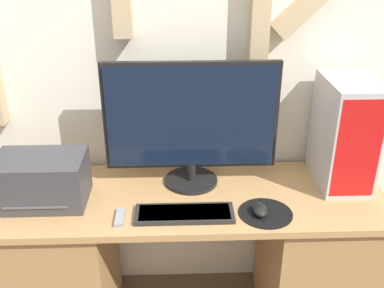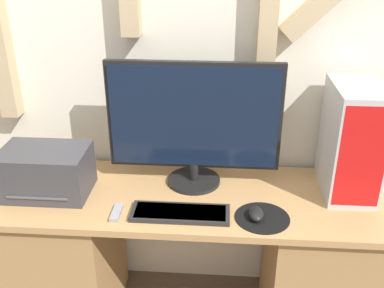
{
  "view_description": "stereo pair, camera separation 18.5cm",
  "coord_description": "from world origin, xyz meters",
  "px_view_note": "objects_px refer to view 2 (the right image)",
  "views": [
    {
      "loc": [
        -0.05,
        -1.38,
        1.78
      ],
      "look_at": [
        0.01,
        0.29,
        0.97
      ],
      "focal_mm": 42.0,
      "sensor_mm": 36.0,
      "label": 1
    },
    {
      "loc": [
        0.14,
        -1.38,
        1.78
      ],
      "look_at": [
        0.01,
        0.29,
        0.97
      ],
      "focal_mm": 42.0,
      "sensor_mm": 36.0,
      "label": 2
    }
  ],
  "objects_px": {
    "computer_tower": "(352,140)",
    "remote_control": "(117,213)",
    "mouse": "(256,214)",
    "keyboard": "(180,213)",
    "printer": "(46,172)",
    "monitor": "(194,121)"
  },
  "relations": [
    {
      "from": "monitor",
      "to": "remote_control",
      "type": "distance_m",
      "value": 0.5
    },
    {
      "from": "monitor",
      "to": "computer_tower",
      "type": "relative_size",
      "value": 1.56
    },
    {
      "from": "monitor",
      "to": "mouse",
      "type": "distance_m",
      "value": 0.47
    },
    {
      "from": "mouse",
      "to": "printer",
      "type": "height_order",
      "value": "printer"
    },
    {
      "from": "mouse",
      "to": "monitor",
      "type": "bearing_deg",
      "value": 134.34
    },
    {
      "from": "monitor",
      "to": "keyboard",
      "type": "xyz_separation_m",
      "value": [
        -0.04,
        -0.27,
        -0.29
      ]
    },
    {
      "from": "monitor",
      "to": "keyboard",
      "type": "bearing_deg",
      "value": -97.63
    },
    {
      "from": "mouse",
      "to": "printer",
      "type": "relative_size",
      "value": 0.25
    },
    {
      "from": "computer_tower",
      "to": "remote_control",
      "type": "xyz_separation_m",
      "value": [
        -0.96,
        -0.27,
        -0.23
      ]
    },
    {
      "from": "monitor",
      "to": "computer_tower",
      "type": "distance_m",
      "value": 0.67
    },
    {
      "from": "mouse",
      "to": "computer_tower",
      "type": "bearing_deg",
      "value": 32.49
    },
    {
      "from": "keyboard",
      "to": "mouse",
      "type": "relative_size",
      "value": 4.26
    },
    {
      "from": "computer_tower",
      "to": "remote_control",
      "type": "height_order",
      "value": "computer_tower"
    },
    {
      "from": "monitor",
      "to": "mouse",
      "type": "bearing_deg",
      "value": -45.66
    },
    {
      "from": "remote_control",
      "to": "mouse",
      "type": "bearing_deg",
      "value": 0.97
    },
    {
      "from": "keyboard",
      "to": "remote_control",
      "type": "distance_m",
      "value": 0.26
    },
    {
      "from": "printer",
      "to": "computer_tower",
      "type": "bearing_deg",
      "value": 5.17
    },
    {
      "from": "monitor",
      "to": "remote_control",
      "type": "height_order",
      "value": "monitor"
    },
    {
      "from": "keyboard",
      "to": "printer",
      "type": "relative_size",
      "value": 1.08
    },
    {
      "from": "keyboard",
      "to": "mouse",
      "type": "distance_m",
      "value": 0.31
    },
    {
      "from": "mouse",
      "to": "remote_control",
      "type": "relative_size",
      "value": 0.82
    },
    {
      "from": "keyboard",
      "to": "printer",
      "type": "distance_m",
      "value": 0.62
    }
  ]
}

